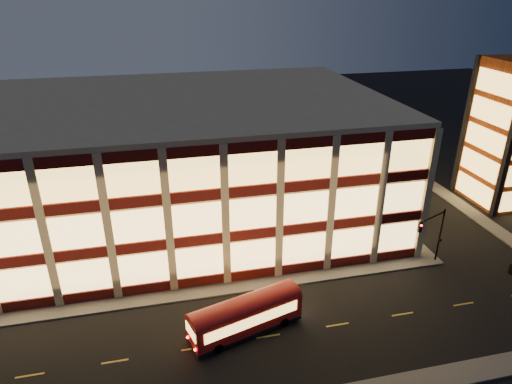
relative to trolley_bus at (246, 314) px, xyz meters
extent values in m
plane|color=black|center=(-2.36, 4.97, -1.77)|extent=(200.00, 200.00, 0.00)
cube|color=#514F4C|center=(-5.36, 5.97, -1.70)|extent=(54.00, 2.00, 0.15)
cube|color=#514F4C|center=(20.64, 21.97, -1.70)|extent=(2.00, 30.00, 0.15)
cube|color=#514F4C|center=(31.64, 21.97, -1.70)|extent=(2.00, 30.00, 0.15)
cube|color=tan|center=(-5.36, 21.97, 5.23)|extent=(50.00, 30.00, 14.00)
cube|color=tan|center=(-5.36, 21.97, 12.48)|extent=(50.40, 30.40, 0.50)
cube|color=#470C0A|center=(-5.36, 6.85, -1.12)|extent=(50.10, 0.25, 1.00)
cube|color=#E8B561|center=(-5.36, 6.87, 0.98)|extent=(49.00, 0.20, 3.00)
cube|color=#470C0A|center=(19.76, 21.97, -1.12)|extent=(0.25, 30.10, 1.00)
cube|color=#E8B561|center=(19.74, 21.97, 0.98)|extent=(0.20, 29.00, 3.00)
cube|color=#470C0A|center=(-5.36, 6.85, 3.28)|extent=(50.10, 0.25, 1.00)
cube|color=#E8B561|center=(-5.36, 6.87, 5.38)|extent=(49.00, 0.20, 3.00)
cube|color=#470C0A|center=(19.76, 21.97, 3.28)|extent=(0.25, 30.10, 1.00)
cube|color=#E8B561|center=(19.74, 21.97, 5.38)|extent=(0.20, 29.00, 3.00)
cube|color=#470C0A|center=(-5.36, 6.85, 7.68)|extent=(50.10, 0.25, 1.00)
cube|color=#E8B561|center=(-5.36, 6.87, 9.78)|extent=(49.00, 0.20, 3.00)
cube|color=#470C0A|center=(19.76, 21.97, 7.68)|extent=(0.25, 30.10, 1.00)
cube|color=#E8B561|center=(19.74, 21.97, 9.78)|extent=(0.20, 29.00, 3.00)
cube|color=black|center=(33.64, 12.97, 7.23)|extent=(0.60, 0.60, 18.00)
cube|color=black|center=(33.64, 20.97, 7.23)|extent=(0.60, 0.60, 18.00)
cube|color=#FFC459|center=(33.56, 16.97, 0.03)|extent=(0.16, 6.60, 2.60)
cube|color=#FFC459|center=(33.56, 16.97, 3.43)|extent=(0.16, 6.60, 2.60)
cube|color=#FFC459|center=(33.56, 16.97, 6.83)|extent=(0.16, 6.60, 2.60)
cube|color=#FFC459|center=(33.56, 16.97, 10.23)|extent=(0.16, 6.60, 2.60)
cube|color=#FFC459|center=(33.56, 16.97, 13.63)|extent=(0.16, 6.60, 2.60)
cylinder|color=black|center=(21.14, 5.77, 1.23)|extent=(0.18, 0.18, 6.00)
cylinder|color=black|center=(19.39, 5.02, 3.93)|extent=(3.56, 1.63, 0.14)
cube|color=black|center=(17.64, 4.27, 3.43)|extent=(0.32, 0.32, 0.95)
sphere|color=#FF0C05|center=(17.64, 4.09, 3.73)|extent=(0.20, 0.20, 0.20)
cube|color=black|center=(21.14, 5.57, 0.83)|extent=(0.25, 0.18, 0.28)
cube|color=black|center=(21.14, -3.53, 3.43)|extent=(0.32, 0.32, 0.95)
cube|color=#A00A08|center=(0.00, 0.00, -0.17)|extent=(9.72, 4.93, 2.17)
cube|color=black|center=(0.00, 0.00, -1.44)|extent=(9.72, 4.93, 0.33)
cylinder|color=black|center=(-2.60, -1.85, -1.35)|extent=(0.89, 0.51, 0.85)
cylinder|color=black|center=(-3.19, 0.14, -1.35)|extent=(0.89, 0.51, 0.85)
cylinder|color=black|center=(3.19, -0.14, -1.35)|extent=(0.89, 0.51, 0.85)
cylinder|color=black|center=(2.60, 1.85, -1.35)|extent=(0.89, 0.51, 0.85)
cube|color=#FFC459|center=(0.34, -1.16, 0.12)|extent=(7.98, 2.41, 0.94)
cube|color=#FFC459|center=(-0.34, 1.16, 0.12)|extent=(7.98, 2.41, 0.94)
camera|label=1|loc=(-5.77, -28.67, 24.43)|focal=32.00mm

